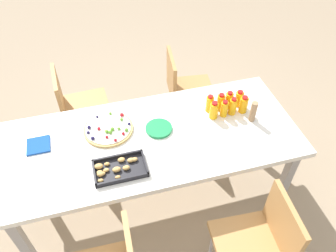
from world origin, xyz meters
TOP-DOWN VIEW (x-y plane):
  - ground_plane at (0.00, 0.00)m, footprint 12.00×12.00m
  - party_table at (0.00, 0.00)m, footprint 2.03×0.84m
  - chair_near_left at (-0.48, -0.75)m, footprint 0.44×0.44m
  - chair_near_right at (0.48, -0.77)m, footprint 0.42×0.42m
  - chair_far_left at (-0.48, 0.77)m, footprint 0.42×0.42m
  - juice_bottle_0 at (-0.71, -0.15)m, footprint 0.06×0.06m
  - juice_bottle_1 at (-0.62, -0.15)m, footprint 0.06×0.06m
  - juice_bottle_2 at (-0.56, -0.14)m, footprint 0.06×0.06m
  - juice_bottle_3 at (-0.47, -0.15)m, footprint 0.05×0.05m
  - juice_bottle_4 at (-0.71, -0.08)m, footprint 0.06×0.06m
  - juice_bottle_5 at (-0.62, -0.08)m, footprint 0.05×0.05m
  - juice_bottle_6 at (-0.56, -0.07)m, footprint 0.05×0.05m
  - juice_bottle_7 at (-0.48, -0.07)m, footprint 0.06×0.06m
  - fruit_pizza at (0.27, -0.15)m, footprint 0.34×0.34m
  - snack_tray at (0.26, 0.21)m, footprint 0.33×0.20m
  - plate_stack at (-0.07, -0.06)m, footprint 0.18×0.18m
  - napkin_stack at (0.74, -0.12)m, footprint 0.15×0.15m
  - cardboard_tube at (-0.73, 0.03)m, footprint 0.04×0.04m

SIDE VIEW (x-z plane):
  - ground_plane at x=0.00m, z-range 0.00..0.00m
  - chair_near_left at x=-0.48m, z-range 0.09..0.92m
  - chair_near_right at x=0.48m, z-range 0.09..0.92m
  - chair_far_left at x=-0.48m, z-range 0.09..0.92m
  - party_table at x=0.00m, z-range 0.30..1.05m
  - napkin_stack at x=0.74m, z-range 0.75..0.76m
  - plate_stack at x=-0.07m, z-range 0.75..0.77m
  - fruit_pizza at x=0.27m, z-range 0.74..0.78m
  - snack_tray at x=0.26m, z-range 0.74..0.78m
  - juice_bottle_0 at x=-0.71m, z-range 0.74..0.87m
  - juice_bottle_6 at x=-0.56m, z-range 0.74..0.88m
  - juice_bottle_4 at x=-0.71m, z-range 0.74..0.88m
  - juice_bottle_3 at x=-0.47m, z-range 0.74..0.88m
  - juice_bottle_2 at x=-0.56m, z-range 0.74..0.88m
  - juice_bottle_7 at x=-0.48m, z-range 0.74..0.88m
  - juice_bottle_5 at x=-0.62m, z-range 0.74..0.88m
  - juice_bottle_1 at x=-0.62m, z-range 0.74..0.88m
  - cardboard_tube at x=-0.73m, z-range 0.75..0.91m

